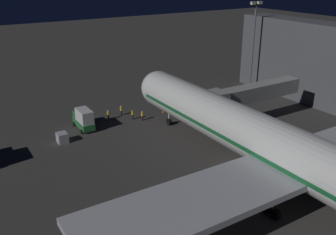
{
  "coord_description": "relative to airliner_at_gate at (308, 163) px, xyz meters",
  "views": [
    {
      "loc": [
        31.68,
        33.54,
        25.01
      ],
      "look_at": [
        3.0,
        -12.38,
        3.5
      ],
      "focal_mm": 40.36,
      "sensor_mm": 36.0,
      "label": 1
    }
  ],
  "objects": [
    {
      "name": "ground_crew_marshaller_fwd",
      "position": [
        2.92,
        -32.23,
        -4.61
      ],
      "size": [
        0.4,
        0.4,
        1.74
      ],
      "color": "black",
      "rests_on": "ground_plane"
    },
    {
      "name": "ground_crew_by_belt_loader",
      "position": [
        4.13,
        -33.57,
        -4.57
      ],
      "size": [
        0.4,
        0.4,
        1.79
      ],
      "color": "black",
      "rests_on": "ground_plane"
    },
    {
      "name": "catering_truck",
      "position": [
        12.87,
        -34.15,
        -3.77
      ],
      "size": [
        2.36,
        5.35,
        3.53
      ],
      "color": "#287038",
      "rests_on": "ground_plane"
    },
    {
      "name": "baggage_container_near_belt",
      "position": [
        17.59,
        -30.84,
        -4.78
      ],
      "size": [
        1.5,
        1.79,
        1.56
      ],
      "primitive_type": "cube",
      "color": "#B7BABF",
      "rests_on": "ground_plane"
    },
    {
      "name": "airliner_at_gate",
      "position": [
        0.0,
        0.0,
        0.0
      ],
      "size": [
        51.11,
        70.19,
        18.8
      ],
      "color": "silver",
      "rests_on": "ground_plane"
    },
    {
      "name": "apron_floodlight_mast",
      "position": [
        -25.5,
        -35.4,
        5.25
      ],
      "size": [
        2.9,
        0.5,
        18.73
      ],
      "color": "#59595E",
      "rests_on": "ground_plane"
    },
    {
      "name": "ground_crew_under_port_wing",
      "position": [
        4.98,
        -36.47,
        -4.54
      ],
      "size": [
        0.4,
        0.4,
        1.84
      ],
      "color": "black",
      "rests_on": "ground_plane"
    },
    {
      "name": "traffic_cone_nose_starboard",
      "position": [
        2.2,
        -33.55,
        -5.29
      ],
      "size": [
        0.36,
        0.36,
        0.55
      ],
      "primitive_type": "cone",
      "color": "orange",
      "rests_on": "ground_plane"
    },
    {
      "name": "traffic_cone_nose_port",
      "position": [
        -2.2,
        -33.55,
        -5.29
      ],
      "size": [
        0.36,
        0.36,
        0.55
      ],
      "primitive_type": "cone",
      "color": "orange",
      "rests_on": "ground_plane"
    },
    {
      "name": "ground_plane",
      "position": [
        -0.0,
        -11.17,
        -5.56
      ],
      "size": [
        320.0,
        320.0,
        0.0
      ],
      "primitive_type": "plane",
      "color": "#383533"
    },
    {
      "name": "ground_crew_near_nose_gear",
      "position": [
        7.84,
        -35.69,
        -4.56
      ],
      "size": [
        0.4,
        0.4,
        1.81
      ],
      "color": "black",
      "rests_on": "ground_plane"
    },
    {
      "name": "jet_bridge",
      "position": [
        -10.61,
        -20.94,
        0.07
      ],
      "size": [
        19.44,
        3.4,
        7.17
      ],
      "color": "#9E9E99",
      "rests_on": "ground_plane"
    }
  ]
}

